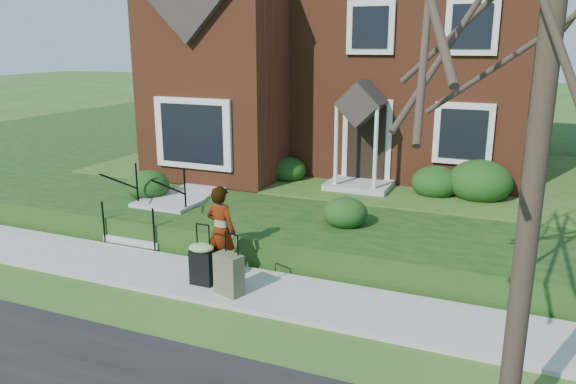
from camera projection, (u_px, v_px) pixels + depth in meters
The scene contains 10 objects.
ground at pixel (212, 284), 10.20m from camera, with size 120.00×120.00×0.00m, color #2D5119.
sidewalk at pixel (212, 282), 10.19m from camera, with size 60.00×1.60×0.08m, color #9E9B93.
terrace at pixel (488, 167), 18.31m from camera, with size 44.00×20.00×0.60m, color #16360E.
walkway at pixel (225, 178), 15.42m from camera, with size 1.20×6.00×0.06m, color #9E9B93.
main_house at pixel (358, 9), 17.46m from camera, with size 10.40×10.20×9.40m.
front_steps at pixel (157, 215), 12.66m from camera, with size 1.40×2.02×1.50m.
foundation_shrubs at pixel (332, 174), 14.09m from camera, with size 9.75×4.40×1.05m.
woman at pixel (221, 231), 10.23m from camera, with size 0.61×0.40×1.69m, color #999999.
suitcase_black at pixel (202, 261), 9.89m from camera, with size 0.46×0.38×1.11m.
suitcase_olive at pixel (229, 274), 9.52m from camera, with size 0.56×0.41×1.08m.
Camera 1 is at (4.95, -8.13, 4.25)m, focal length 35.00 mm.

